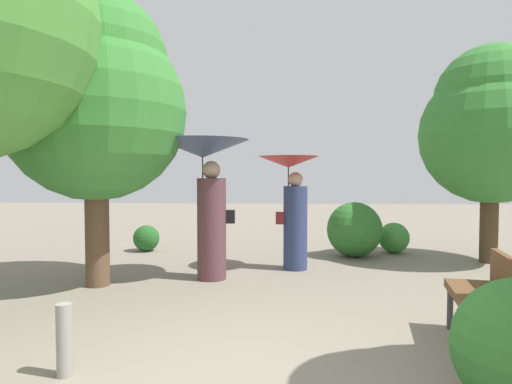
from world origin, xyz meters
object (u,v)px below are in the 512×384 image
Objects in this scene: person_left at (206,177)px; tree_mid_right at (491,124)px; person_right at (292,197)px; path_marker_post at (64,340)px; tree_mid_left at (95,96)px; park_bench at (498,299)px.

tree_mid_right is at bearing -80.16° from person_left.
person_right is 4.44m from path_marker_post.
person_right is at bearing -67.59° from person_left.
path_marker_post is (-5.39, -4.65, -2.17)m from tree_mid_right.
tree_mid_left reaches higher than person_left.
park_bench is 5.37m from tree_mid_left.
tree_mid_right is (1.87, 4.14, 1.95)m from park_bench.
tree_mid_right reaches higher than path_marker_post.
person_left is at bearing 17.52° from tree_mid_left.
tree_mid_right is at bearing 40.77° from path_marker_post.
person_left reaches higher than path_marker_post.
person_right is at bearing -168.18° from tree_mid_right.
person_right is 3.80m from tree_mid_right.
tree_mid_left is at bearing -162.85° from tree_mid_right.
park_bench is 2.75× the size of path_marker_post.
person_right is 3.35m from tree_mid_left.
person_left is at bearing -120.93° from park_bench.
tree_mid_left reaches higher than path_marker_post.
person_right is (1.30, 0.74, -0.33)m from person_left.
person_left is 0.54× the size of tree_mid_right.
tree_mid_left is 7.22× the size of path_marker_post.
tree_mid_left is 6.57m from tree_mid_right.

